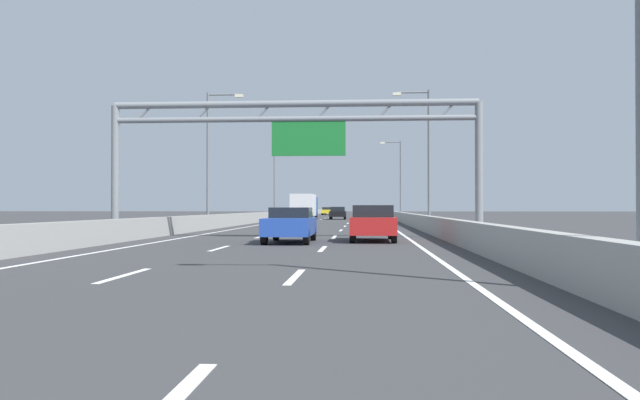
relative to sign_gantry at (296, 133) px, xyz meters
The scene contains 51 objects.
ground_plane 71.27m from the sign_gantry, 90.07° to the left, with size 260.00×260.00×0.00m, color #38383A.
lane_dash_left_1 17.21m from the sign_gantry, 96.57° to the right, with size 0.16×3.00×0.01m, color white.
lane_dash_left_2 9.05m from the sign_gantry, 104.32° to the right, with size 0.16×3.00×0.01m, color white.
lane_dash_left_3 5.46m from the sign_gantry, 139.62° to the left, with size 0.16×3.00×0.01m, color white.
lane_dash_left_4 11.82m from the sign_gantry, 100.09° to the left, with size 0.16×3.00×0.01m, color white.
lane_dash_left_5 20.29m from the sign_gantry, 95.50° to the left, with size 0.16×3.00×0.01m, color white.
lane_dash_left_6 29.08m from the sign_gantry, 93.77° to the left, with size 0.16×3.00×0.01m, color white.
lane_dash_left_7 37.97m from the sign_gantry, 92.87° to the left, with size 0.16×3.00×0.01m, color white.
lane_dash_left_8 46.90m from the sign_gantry, 92.32° to the left, with size 0.16×3.00×0.01m, color white.
lane_dash_left_9 55.85m from the sign_gantry, 91.94° to the left, with size 0.16×3.00×0.01m, color white.
lane_dash_left_10 64.82m from the sign_gantry, 91.67° to the left, with size 0.16×3.00×0.01m, color white.
lane_dash_left_11 73.79m from the sign_gantry, 91.47° to the left, with size 0.16×3.00×0.01m, color white.
lane_dash_left_12 82.77m from the sign_gantry, 91.31° to the left, with size 0.16×3.00×0.01m, color white.
lane_dash_left_13 91.75m from the sign_gantry, 91.18° to the left, with size 0.16×3.00×0.01m, color white.
lane_dash_left_14 100.74m from the sign_gantry, 91.07° to the left, with size 0.16×3.00×0.01m, color white.
lane_dash_left_15 109.73m from the sign_gantry, 90.99° to the left, with size 0.16×3.00×0.01m, color white.
lane_dash_left_16 118.72m from the sign_gantry, 90.91° to the left, with size 0.16×3.00×0.01m, color white.
lane_dash_left_17 127.71m from the sign_gantry, 90.85° to the left, with size 0.16×3.00×0.01m, color white.
lane_dash_right_1 17.19m from the sign_gantry, 84.04° to the right, with size 0.16×3.00×0.01m, color white.
lane_dash_right_2 9.02m from the sign_gantry, 76.96° to the right, with size 0.16×3.00×0.01m, color white.
lane_dash_right_3 5.40m from the sign_gantry, 43.14° to the left, with size 0.16×3.00×0.01m, color white.
lane_dash_right_4 11.79m from the sign_gantry, 80.83° to the left, with size 0.16×3.00×0.01m, color white.
lane_dash_right_5 20.27m from the sign_gantry, 85.01° to the left, with size 0.16×3.00×0.01m, color white.
lane_dash_right_6 29.07m from the sign_gantry, 86.57° to the left, with size 0.16×3.00×0.01m, color white.
lane_dash_right_7 37.96m from the sign_gantry, 87.39° to the left, with size 0.16×3.00×0.01m, color white.
lane_dash_right_8 46.89m from the sign_gantry, 87.90° to the left, with size 0.16×3.00×0.01m, color white.
lane_dash_right_9 55.84m from the sign_gantry, 88.24° to the left, with size 0.16×3.00×0.01m, color white.
lane_dash_right_10 64.81m from the sign_gantry, 88.48° to the left, with size 0.16×3.00×0.01m, color white.
lane_dash_right_11 73.79m from the sign_gantry, 88.67° to the left, with size 0.16×3.00×0.01m, color white.
lane_dash_right_12 82.77m from the sign_gantry, 88.81° to the left, with size 0.16×3.00×0.01m, color white.
lane_dash_right_13 91.75m from the sign_gantry, 88.93° to the left, with size 0.16×3.00×0.01m, color white.
lane_dash_right_14 100.74m from the sign_gantry, 89.02° to the left, with size 0.16×3.00×0.01m, color white.
lane_dash_right_15 109.73m from the sign_gantry, 89.10° to the left, with size 0.16×3.00×0.01m, color white.
lane_dash_right_16 118.72m from the sign_gantry, 89.17° to the left, with size 0.16×3.00×0.01m, color white.
lane_dash_right_17 127.71m from the sign_gantry, 89.23° to the left, with size 0.16×3.00×0.01m, color white.
edge_line_left 59.54m from the sign_gantry, 95.16° to the left, with size 0.16×176.00×0.01m, color white.
edge_line_right 59.53m from the sign_gantry, 85.01° to the left, with size 0.16×176.00×0.01m, color white.
barrier_left 81.52m from the sign_gantry, 94.92° to the left, with size 0.45×220.00×0.95m.
barrier_right 81.51m from the sign_gantry, 85.20° to the left, with size 0.45×220.00×0.95m.
sign_gantry is the anchor object (origin of this frame).
streetlamp_left_mid 17.05m from the sign_gantry, 116.31° to the left, with size 2.58×0.28×9.50m.
streetlamp_right_mid 16.97m from the sign_gantry, 64.22° to the left, with size 2.58×0.28×9.50m.
streetlamp_left_far 50.07m from the sign_gantry, 98.68° to the left, with size 2.58×0.28×9.50m.
streetlamp_right_far 50.05m from the sign_gantry, 81.52° to the left, with size 2.58×0.28×9.50m.
red_car 5.77m from the sign_gantry, 30.79° to the right, with size 1.88×4.47×1.52m.
yellow_car 92.78m from the sign_gantry, 92.36° to the left, with size 1.82×4.13×1.46m.
silver_car 99.27m from the sign_gantry, 92.16° to the left, with size 1.73×4.48×1.41m.
black_car 47.73m from the sign_gantry, 89.92° to the left, with size 1.90×4.22×1.50m.
blue_car 5.31m from the sign_gantry, 87.60° to the right, with size 1.84×4.49×1.43m.
green_car 48.67m from the sign_gantry, 85.77° to the left, with size 1.85×4.14×1.40m.
box_truck 43.67m from the sign_gantry, 94.68° to the left, with size 2.39×8.84×2.89m.
Camera 1 is at (3.21, -0.85, 1.44)m, focal length 36.56 mm.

